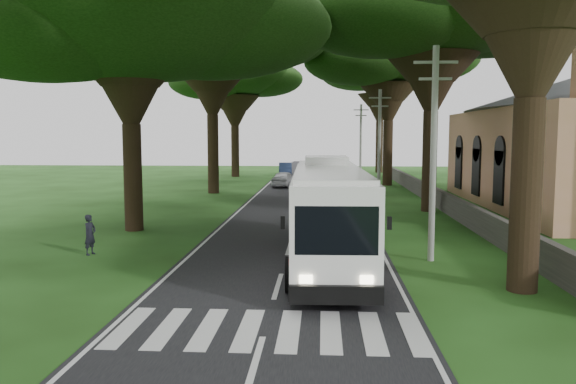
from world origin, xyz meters
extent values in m
plane|color=#1E3F12|center=(0.00, 0.00, 0.00)|extent=(140.00, 140.00, 0.00)
cube|color=black|center=(0.00, 25.00, 0.01)|extent=(8.00, 120.00, 0.04)
cube|color=silver|center=(0.00, -2.00, 0.00)|extent=(8.00, 3.00, 0.01)
cube|color=#383533|center=(9.00, 24.00, 0.60)|extent=(0.35, 50.00, 1.20)
cylinder|color=gray|center=(5.50, 6.00, 4.00)|extent=(0.24, 0.24, 8.00)
cube|color=gray|center=(5.50, 6.00, 7.40)|extent=(1.60, 0.10, 0.10)
cube|color=gray|center=(5.50, 6.00, 6.80)|extent=(1.20, 0.10, 0.10)
cylinder|color=gray|center=(5.50, 26.00, 4.00)|extent=(0.24, 0.24, 8.00)
cube|color=gray|center=(5.50, 26.00, 7.40)|extent=(1.60, 0.10, 0.10)
cube|color=gray|center=(5.50, 26.00, 6.80)|extent=(1.20, 0.10, 0.10)
cylinder|color=gray|center=(5.50, 46.00, 4.00)|extent=(0.24, 0.24, 8.00)
cube|color=gray|center=(5.50, 46.00, 7.40)|extent=(1.60, 0.10, 0.10)
cube|color=gray|center=(5.50, 46.00, 6.80)|extent=(1.20, 0.10, 0.10)
cylinder|color=black|center=(-8.00, 12.00, 2.64)|extent=(0.90, 0.90, 5.28)
cone|color=black|center=(-8.00, 12.00, 7.18)|extent=(3.20, 3.20, 3.80)
ellipsoid|color=black|center=(-8.00, 12.00, 10.74)|extent=(16.36, 16.36, 6.87)
cylinder|color=black|center=(-7.50, 30.00, 3.18)|extent=(0.90, 0.90, 6.36)
cone|color=black|center=(-7.50, 30.00, 8.26)|extent=(3.20, 3.20, 3.80)
ellipsoid|color=black|center=(-7.50, 30.00, 13.14)|extent=(15.65, 15.65, 6.57)
cylinder|color=black|center=(-8.50, 48.00, 2.84)|extent=(0.90, 0.90, 5.68)
cone|color=black|center=(-8.50, 48.00, 7.58)|extent=(3.20, 3.20, 3.80)
ellipsoid|color=black|center=(-8.50, 48.00, 11.62)|extent=(12.70, 12.70, 5.33)
cylinder|color=black|center=(7.50, 2.00, 2.92)|extent=(0.90, 0.90, 5.84)
cone|color=black|center=(7.50, 2.00, 7.74)|extent=(3.20, 3.20, 3.80)
cylinder|color=black|center=(8.00, 20.00, 3.09)|extent=(0.90, 0.90, 6.17)
cone|color=black|center=(8.00, 20.00, 8.07)|extent=(3.20, 3.20, 3.80)
ellipsoid|color=black|center=(8.00, 20.00, 12.72)|extent=(15.82, 15.82, 6.65)
cylinder|color=black|center=(7.50, 38.00, 3.03)|extent=(0.90, 0.90, 6.05)
cone|color=black|center=(7.50, 38.00, 7.95)|extent=(3.20, 3.20, 3.80)
ellipsoid|color=black|center=(7.50, 38.00, 12.45)|extent=(14.28, 14.28, 6.00)
cylinder|color=black|center=(8.50, 56.00, 3.20)|extent=(0.90, 0.90, 6.41)
cone|color=black|center=(8.50, 56.00, 8.31)|extent=(3.20, 3.20, 3.80)
ellipsoid|color=black|center=(8.50, 56.00, 13.24)|extent=(13.43, 13.43, 5.64)
cube|color=white|center=(1.61, 5.38, 1.93)|extent=(2.79, 12.07, 2.95)
cube|color=black|center=(1.61, 5.68, 2.35)|extent=(2.80, 9.87, 1.10)
cube|color=black|center=(1.61, 5.38, 0.50)|extent=(2.83, 12.11, 0.35)
cube|color=red|center=(1.61, 5.38, 1.25)|extent=(2.81, 10.87, 0.18)
cube|color=white|center=(1.61, 5.38, 3.46)|extent=(2.58, 11.46, 0.18)
cylinder|color=black|center=(0.46, 1.35, 0.55)|extent=(0.38, 1.11, 1.10)
cylinder|color=black|center=(2.96, 1.41, 0.55)|extent=(0.38, 1.11, 1.10)
cylinder|color=black|center=(0.27, 9.16, 0.55)|extent=(0.38, 1.11, 1.10)
cylinder|color=black|center=(2.77, 9.22, 0.55)|extent=(0.38, 1.11, 1.10)
imported|color=#A3A3A7|center=(-2.08, 35.51, 0.74)|extent=(2.32, 4.41, 1.43)
imported|color=navy|center=(-3.00, 50.98, 0.74)|extent=(1.80, 4.40, 1.42)
imported|color=maroon|center=(2.06, 63.42, 0.75)|extent=(2.62, 5.18, 1.44)
imported|color=black|center=(-7.82, 6.26, 0.81)|extent=(0.54, 0.67, 1.61)
camera|label=1|loc=(1.37, -15.19, 4.76)|focal=35.00mm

